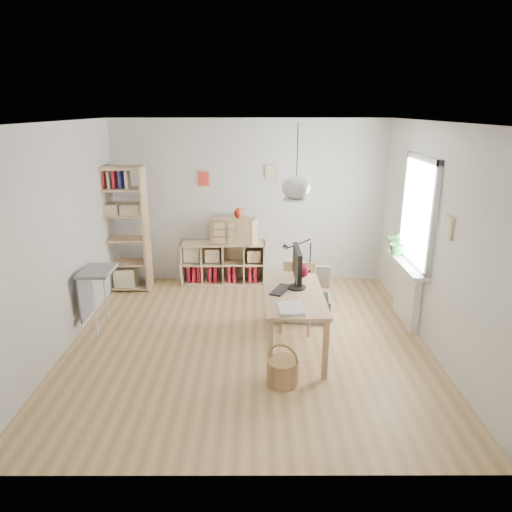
{
  "coord_description": "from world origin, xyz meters",
  "views": [
    {
      "loc": [
        0.09,
        -5.22,
        2.85
      ],
      "look_at": [
        0.1,
        0.3,
        1.05
      ],
      "focal_mm": 32.0,
      "sensor_mm": 36.0,
      "label": 1
    }
  ],
  "objects_px": {
    "chair": "(297,292)",
    "monitor": "(297,266)",
    "desk": "(293,298)",
    "storage_chest": "(307,302)",
    "tall_bookshelf": "(121,225)",
    "cube_shelf": "(222,266)",
    "drawer_chest": "(234,231)"
  },
  "relations": [
    {
      "from": "desk",
      "to": "drawer_chest",
      "type": "height_order",
      "value": "drawer_chest"
    },
    {
      "from": "monitor",
      "to": "drawer_chest",
      "type": "distance_m",
      "value": 2.26
    },
    {
      "from": "desk",
      "to": "cube_shelf",
      "type": "bearing_deg",
      "value": 114.61
    },
    {
      "from": "monitor",
      "to": "drawer_chest",
      "type": "relative_size",
      "value": 0.8
    },
    {
      "from": "desk",
      "to": "tall_bookshelf",
      "type": "relative_size",
      "value": 0.75
    },
    {
      "from": "cube_shelf",
      "to": "desk",
      "type": "bearing_deg",
      "value": -65.39
    },
    {
      "from": "desk",
      "to": "monitor",
      "type": "relative_size",
      "value": 2.6
    },
    {
      "from": "cube_shelf",
      "to": "drawer_chest",
      "type": "xyz_separation_m",
      "value": [
        0.21,
        -0.04,
        0.63
      ]
    },
    {
      "from": "desk",
      "to": "tall_bookshelf",
      "type": "height_order",
      "value": "tall_bookshelf"
    },
    {
      "from": "tall_bookshelf",
      "to": "drawer_chest",
      "type": "distance_m",
      "value": 1.8
    },
    {
      "from": "desk",
      "to": "monitor",
      "type": "height_order",
      "value": "monitor"
    },
    {
      "from": "storage_chest",
      "to": "monitor",
      "type": "distance_m",
      "value": 1.15
    },
    {
      "from": "storage_chest",
      "to": "monitor",
      "type": "xyz_separation_m",
      "value": [
        -0.23,
        -0.78,
        0.81
      ]
    },
    {
      "from": "storage_chest",
      "to": "monitor",
      "type": "relative_size",
      "value": 1.38
    },
    {
      "from": "storage_chest",
      "to": "drawer_chest",
      "type": "relative_size",
      "value": 1.11
    },
    {
      "from": "monitor",
      "to": "drawer_chest",
      "type": "bearing_deg",
      "value": 111.0
    },
    {
      "from": "tall_bookshelf",
      "to": "drawer_chest",
      "type": "bearing_deg",
      "value": 7.69
    },
    {
      "from": "cube_shelf",
      "to": "chair",
      "type": "xyz_separation_m",
      "value": [
        1.12,
        -1.67,
        0.21
      ]
    },
    {
      "from": "storage_chest",
      "to": "desk",
      "type": "bearing_deg",
      "value": -101.33
    },
    {
      "from": "cube_shelf",
      "to": "monitor",
      "type": "bearing_deg",
      "value": -63.35
    },
    {
      "from": "tall_bookshelf",
      "to": "monitor",
      "type": "relative_size",
      "value": 3.46
    },
    {
      "from": "monitor",
      "to": "chair",
      "type": "bearing_deg",
      "value": 81.55
    },
    {
      "from": "desk",
      "to": "drawer_chest",
      "type": "distance_m",
      "value": 2.35
    },
    {
      "from": "desk",
      "to": "monitor",
      "type": "distance_m",
      "value": 0.39
    },
    {
      "from": "desk",
      "to": "storage_chest",
      "type": "xyz_separation_m",
      "value": [
        0.28,
        0.88,
        -0.43
      ]
    },
    {
      "from": "desk",
      "to": "chair",
      "type": "bearing_deg",
      "value": 79.59
    },
    {
      "from": "tall_bookshelf",
      "to": "chair",
      "type": "height_order",
      "value": "tall_bookshelf"
    },
    {
      "from": "chair",
      "to": "monitor",
      "type": "relative_size",
      "value": 1.53
    },
    {
      "from": "desk",
      "to": "storage_chest",
      "type": "relative_size",
      "value": 1.88
    },
    {
      "from": "desk",
      "to": "storage_chest",
      "type": "bearing_deg",
      "value": 72.42
    },
    {
      "from": "desk",
      "to": "chair",
      "type": "distance_m",
      "value": 0.59
    },
    {
      "from": "drawer_chest",
      "to": "chair",
      "type": "bearing_deg",
      "value": -44.73
    }
  ]
}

